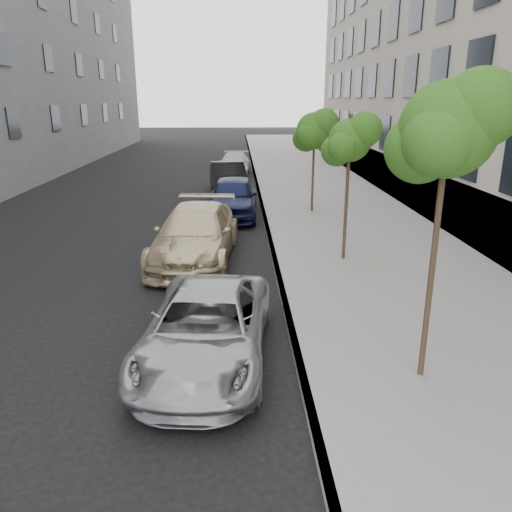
{
  "coord_description": "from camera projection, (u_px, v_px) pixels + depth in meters",
  "views": [
    {
      "loc": [
        0.09,
        -5.95,
        4.67
      ],
      "look_at": [
        0.46,
        4.03,
        1.5
      ],
      "focal_mm": 35.0,
      "sensor_mm": 36.0,
      "label": 1
    }
  ],
  "objects": [
    {
      "name": "sedan_blue",
      "position": [
        233.0,
        197.0,
        20.32
      ],
      "size": [
        2.11,
        4.86,
        1.63
      ],
      "primitive_type": "imported",
      "rotation": [
        0.0,
        0.0,
        -0.04
      ],
      "color": "#111638",
      "rests_on": "ground"
    },
    {
      "name": "sedan_black",
      "position": [
        228.0,
        178.0,
        25.42
      ],
      "size": [
        2.15,
        4.84,
        1.54
      ],
      "primitive_type": "imported",
      "rotation": [
        0.0,
        0.0,
        0.11
      ],
      "color": "black",
      "rests_on": "ground"
    },
    {
      "name": "sedan_rear",
      "position": [
        234.0,
        164.0,
        31.32
      ],
      "size": [
        2.23,
        4.82,
        1.36
      ],
      "primitive_type": "imported",
      "rotation": [
        0.0,
        0.0,
        -0.07
      ],
      "color": "#ABAEB4",
      "rests_on": "ground"
    },
    {
      "name": "tree_far",
      "position": [
        315.0,
        131.0,
        19.97
      ],
      "size": [
        1.79,
        1.59,
        4.16
      ],
      "color": "#38281C",
      "rests_on": "sidewalk"
    },
    {
      "name": "sidewalk",
      "position": [
        307.0,
        178.0,
        30.07
      ],
      "size": [
        6.4,
        72.0,
        0.14
      ],
      "primitive_type": "cube",
      "color": "gray",
      "rests_on": "ground"
    },
    {
      "name": "suv",
      "position": [
        196.0,
        234.0,
        14.83
      ],
      "size": [
        2.69,
        5.66,
        1.59
      ],
      "primitive_type": "imported",
      "rotation": [
        0.0,
        0.0,
        -0.08
      ],
      "color": "beige",
      "rests_on": "ground"
    },
    {
      "name": "tree_mid",
      "position": [
        351.0,
        140.0,
        13.74
      ],
      "size": [
        1.57,
        1.37,
        4.19
      ],
      "color": "#38281C",
      "rests_on": "sidewalk"
    },
    {
      "name": "tree_near",
      "position": [
        450.0,
        129.0,
        7.34
      ],
      "size": [
        1.77,
        1.57,
        4.96
      ],
      "color": "#38281C",
      "rests_on": "sidewalk"
    },
    {
      "name": "minivan",
      "position": [
        206.0,
        328.0,
        9.09
      ],
      "size": [
        2.64,
        4.93,
        1.32
      ],
      "primitive_type": "imported",
      "rotation": [
        0.0,
        0.0,
        -0.1
      ],
      "color": "#A7AAAC",
      "rests_on": "ground"
    },
    {
      "name": "curb",
      "position": [
        255.0,
        178.0,
        29.96
      ],
      "size": [
        0.15,
        72.0,
        0.14
      ],
      "primitive_type": "cube",
      "color": "#9E9B93",
      "rests_on": "ground"
    },
    {
      "name": "ground",
      "position": [
        234.0,
        443.0,
        7.08
      ],
      "size": [
        160.0,
        160.0,
        0.0
      ],
      "primitive_type": "plane",
      "color": "black",
      "rests_on": "ground"
    }
  ]
}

